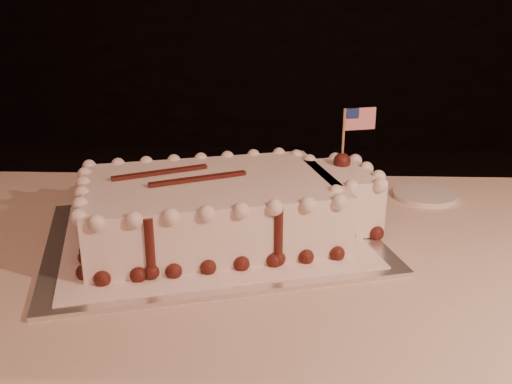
{
  "coord_description": "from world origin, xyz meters",
  "views": [
    {
      "loc": [
        -0.18,
        -0.32,
        1.18
      ],
      "look_at": [
        -0.22,
        0.62,
        0.84
      ],
      "focal_mm": 40.0,
      "sensor_mm": 36.0,
      "label": 1
    }
  ],
  "objects": [
    {
      "name": "cake_board",
      "position": [
        -0.3,
        0.62,
        0.75
      ],
      "size": [
        0.67,
        0.57,
        0.01
      ],
      "primitive_type": "cube",
      "rotation": [
        0.0,
        0.0,
        0.27
      ],
      "color": "silver",
      "rests_on": "banquet_table"
    },
    {
      "name": "doily",
      "position": [
        -0.3,
        0.62,
        0.76
      ],
      "size": [
        0.6,
        0.51,
        0.0
      ],
      "primitive_type": "cube",
      "rotation": [
        0.0,
        0.0,
        0.27
      ],
      "color": "white",
      "rests_on": "cake_board"
    },
    {
      "name": "sheet_cake",
      "position": [
        -0.27,
        0.63,
        0.81
      ],
      "size": [
        0.56,
        0.4,
        0.22
      ],
      "color": "white",
      "rests_on": "doily"
    },
    {
      "name": "side_plate",
      "position": [
        0.14,
        0.85,
        0.76
      ],
      "size": [
        0.14,
        0.14,
        0.01
      ],
      "primitive_type": "cylinder",
      "color": "white",
      "rests_on": "banquet_table"
    }
  ]
}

